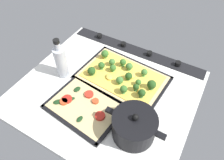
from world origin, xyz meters
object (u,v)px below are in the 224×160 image
baking_tray_front (122,78)px  cooking_pot (134,126)px  broccoli_pizza (122,76)px  baking_tray_back (85,107)px  veggie_pizza_back (84,106)px  oil_bottle (61,62)px

baking_tray_front → cooking_pot: size_ratio=1.79×
broccoli_pizza → cooking_pot: cooking_pot is taller
baking_tray_front → broccoli_pizza: broccoli_pizza is taller
baking_tray_back → veggie_pizza_back: size_ratio=1.09×
broccoli_pizza → veggie_pizza_back: bearing=74.8°
baking_tray_back → oil_bottle: 23.94cm
broccoli_pizza → baking_tray_back: (5.68, 22.28, -1.75)cm
veggie_pizza_back → oil_bottle: oil_bottle is taller
broccoli_pizza → cooking_pot: bearing=126.7°
baking_tray_front → oil_bottle: oil_bottle is taller
baking_tray_back → cooking_pot: size_ratio=1.36×
baking_tray_front → veggie_pizza_back: veggie_pizza_back is taller
baking_tray_front → veggie_pizza_back: size_ratio=1.43×
oil_bottle → broccoli_pizza: bearing=-156.2°
baking_tray_back → broccoli_pizza: bearing=-104.3°
baking_tray_front → broccoli_pizza: 1.79cm
baking_tray_front → baking_tray_back: (5.86, 22.45, 0.02)cm
oil_bottle → baking_tray_back: bearing=150.5°
baking_tray_front → cooking_pot: cooking_pot is taller
baking_tray_back → cooking_pot: bearing=179.3°
broccoli_pizza → veggie_pizza_back: broccoli_pizza is taller
baking_tray_back → oil_bottle: size_ratio=1.56×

